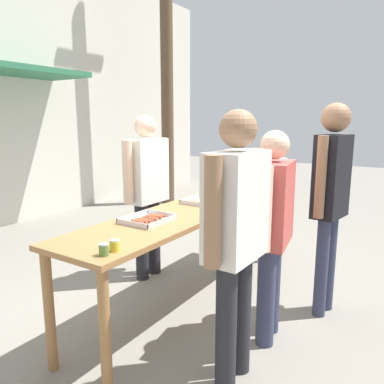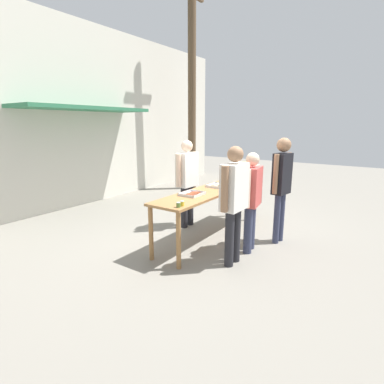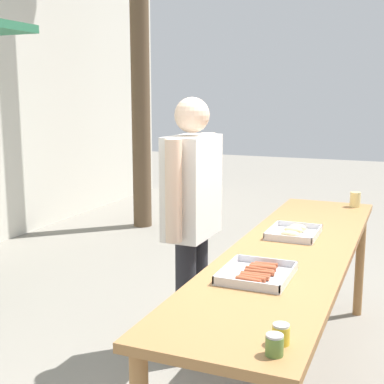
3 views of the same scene
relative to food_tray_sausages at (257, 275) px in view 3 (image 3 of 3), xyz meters
The scene contains 7 objects.
serving_table 0.59m from the food_tray_sausages, ahead, with size 2.86×0.66×0.90m.
food_tray_sausages is the anchor object (origin of this frame).
food_tray_buns 0.82m from the food_tray_sausages, ahead, with size 0.37×0.29×0.06m.
condiment_jar_mustard 0.77m from the food_tray_sausages, 159.83° to the right, with size 0.06×0.06×0.07m.
condiment_jar_ketchup 0.69m from the food_tray_sausages, 157.24° to the right, with size 0.06×0.06×0.07m.
beer_cup 1.88m from the food_tray_sausages, ahead, with size 0.08×0.08×0.12m.
person_server_behind_table 1.05m from the food_tray_sausages, 39.83° to the left, with size 0.66×0.26×1.74m.
Camera 3 is at (-2.93, -0.60, 1.76)m, focal length 50.00 mm.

